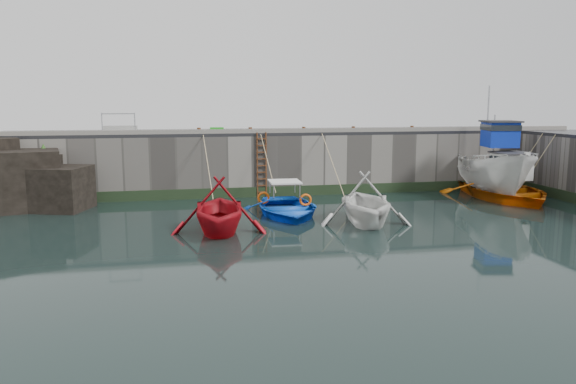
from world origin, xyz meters
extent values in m
plane|color=black|center=(0.00, 0.00, 0.00)|extent=(120.00, 120.00, 0.00)
cube|color=slate|center=(0.00, 12.50, 1.50)|extent=(30.00, 5.00, 3.00)
cube|color=black|center=(0.00, 12.50, 3.08)|extent=(30.00, 5.00, 0.16)
cube|color=slate|center=(0.00, 10.15, 3.26)|extent=(30.00, 0.30, 0.20)
cube|color=black|center=(0.00, 9.96, 0.25)|extent=(30.00, 0.08, 0.50)
cube|color=black|center=(-13.00, 9.00, 1.30)|extent=(4.05, 3.66, 2.60)
cube|color=black|center=(-11.20, 8.40, 0.95)|extent=(2.96, 2.83, 1.90)
cube|color=black|center=(-12.20, 9.60, 1.15)|extent=(2.01, 1.83, 2.30)
cone|color=#2D591E|center=(-12.60, 8.80, 2.18)|extent=(0.44, 0.44, 0.45)
cone|color=#2D591E|center=(-13.40, 9.30, 2.88)|extent=(0.44, 0.44, 0.45)
cone|color=#2D591E|center=(-11.50, 8.20, 1.68)|extent=(0.44, 0.44, 0.45)
cone|color=#2D591E|center=(-12.00, 9.80, 2.58)|extent=(0.44, 0.44, 0.45)
cylinder|color=#3F1E0F|center=(-2.22, 9.92, 1.60)|extent=(0.07, 0.07, 3.20)
cylinder|color=#3F1E0F|center=(-1.78, 9.92, 1.60)|extent=(0.07, 0.07, 3.20)
cube|color=#3F1E0F|center=(-2.00, 9.90, 0.25)|extent=(0.44, 0.06, 0.05)
cube|color=#3F1E0F|center=(-2.00, 9.90, 0.58)|extent=(0.44, 0.06, 0.05)
cube|color=#3F1E0F|center=(-2.00, 9.90, 0.91)|extent=(0.44, 0.06, 0.05)
cube|color=#3F1E0F|center=(-2.00, 9.90, 1.24)|extent=(0.44, 0.06, 0.05)
cube|color=#3F1E0F|center=(-2.00, 9.90, 1.57)|extent=(0.44, 0.06, 0.05)
cube|color=#3F1E0F|center=(-2.00, 9.90, 1.90)|extent=(0.44, 0.06, 0.05)
cube|color=#3F1E0F|center=(-2.00, 9.90, 2.23)|extent=(0.44, 0.06, 0.05)
cube|color=#3F1E0F|center=(-2.00, 9.90, 2.56)|extent=(0.44, 0.06, 0.05)
cube|color=#3F1E0F|center=(-2.00, 9.90, 2.89)|extent=(0.44, 0.06, 0.05)
imported|color=#A70E18|center=(-4.69, 2.86, 0.00)|extent=(4.16, 4.70, 2.30)
imported|color=blue|center=(-1.66, 5.45, 0.00)|extent=(3.76, 5.13, 1.03)
imported|color=white|center=(0.97, 3.10, 0.00)|extent=(4.37, 4.89, 2.33)
imported|color=silver|center=(9.50, 8.10, 1.07)|extent=(4.17, 7.76, 2.84)
cube|color=#0B25A8|center=(9.38, 7.51, 3.09)|extent=(1.67, 1.75, 1.20)
cube|color=black|center=(9.38, 7.51, 3.44)|extent=(1.74, 1.82, 0.28)
cube|color=#262628|center=(9.38, 7.51, 3.73)|extent=(1.90, 1.98, 0.08)
cylinder|color=#A5A8AD|center=(9.74, 9.28, 3.99)|extent=(0.08, 0.08, 3.00)
imported|color=orange|center=(9.50, 7.14, 0.34)|extent=(5.12, 6.94, 1.39)
cube|color=silver|center=(9.47, 6.54, 1.64)|extent=(1.47, 1.57, 1.20)
cube|color=black|center=(9.47, 6.54, 1.99)|extent=(1.54, 1.63, 0.28)
cube|color=#262628|center=(9.47, 6.54, 2.28)|extent=(1.68, 1.78, 0.08)
cylinder|color=#A5A8AD|center=(9.56, 8.34, 2.54)|extent=(0.08, 0.08, 3.00)
cube|color=#1B911A|center=(-4.13, 10.30, 3.30)|extent=(0.69, 0.41, 0.29)
cylinder|color=#A5A8AD|center=(-9.50, 10.60, 3.66)|extent=(0.05, 0.05, 1.00)
cylinder|color=#A5A8AD|center=(-8.00, 10.60, 3.66)|extent=(0.05, 0.05, 1.00)
cylinder|color=#A5A8AD|center=(-8.75, 10.60, 4.12)|extent=(1.50, 0.05, 0.05)
cube|color=gray|center=(-8.75, 11.10, 3.25)|extent=(1.60, 0.35, 0.18)
cube|color=gray|center=(-8.75, 11.45, 3.43)|extent=(1.60, 0.35, 0.18)
cylinder|color=#3F1E0F|center=(-5.00, 10.25, 3.30)|extent=(0.18, 0.18, 0.28)
cylinder|color=#3F1E0F|center=(-2.50, 10.25, 3.30)|extent=(0.18, 0.18, 0.28)
cylinder|color=#3F1E0F|center=(0.20, 10.25, 3.30)|extent=(0.18, 0.18, 0.28)
cylinder|color=#3F1E0F|center=(2.80, 10.25, 3.30)|extent=(0.18, 0.18, 0.28)
cylinder|color=#3F1E0F|center=(6.00, 10.25, 3.30)|extent=(0.18, 0.18, 0.28)
camera|label=1|loc=(-6.26, -17.25, 4.68)|focal=35.00mm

